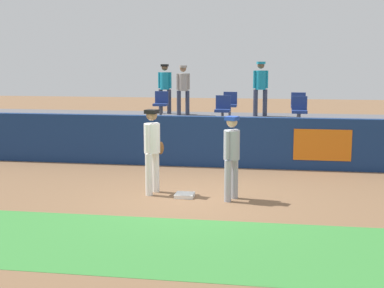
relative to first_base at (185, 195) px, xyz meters
The scene contains 15 objects.
ground_plane 0.28m from the first_base, 26.35° to the right, with size 60.00×60.00×0.00m, color brown.
grass_foreground_strip 3.01m from the first_base, 85.26° to the right, with size 18.00×2.80×0.01m, color #388438.
first_base is the anchor object (origin of this frame).
player_fielder_home 1.29m from the first_base, 164.90° to the left, with size 0.45×0.55×1.86m.
player_runner_visitor 1.41m from the first_base, ahead, with size 0.44×0.47×1.77m.
field_wall 3.49m from the first_base, 85.60° to the left, with size 18.00×0.26×1.39m.
bleacher_platform 6.01m from the first_base, 87.62° to the left, with size 18.00×4.80×1.02m, color #59595E.
seat_front_right 5.68m from the first_base, 62.25° to the left, with size 0.44×0.44×0.84m.
seat_back_center 6.83m from the first_base, 86.85° to the left, with size 0.45×0.44×0.84m.
seat_back_left 7.09m from the first_base, 106.43° to the left, with size 0.46×0.44×0.84m.
seat_front_center 5.08m from the first_base, 86.30° to the left, with size 0.45×0.44×0.84m.
seat_back_right 7.29m from the first_base, 68.77° to the left, with size 0.47×0.44×0.84m.
spectator_hooded 8.10m from the first_base, 104.94° to the left, with size 0.49×0.35×1.74m.
spectator_capped 7.60m from the first_base, 100.24° to the left, with size 0.45×0.42×1.70m.
spectator_casual 7.64m from the first_base, 79.50° to the left, with size 0.50×0.43×1.83m.
Camera 1 is at (1.68, -10.96, 2.93)m, focal length 50.36 mm.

